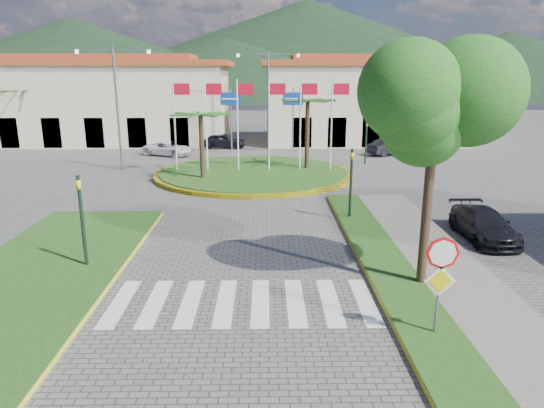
{
  "coord_description": "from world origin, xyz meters",
  "views": [
    {
      "loc": [
        0.75,
        -8.63,
        6.3
      ],
      "look_at": [
        0.99,
        8.0,
        1.83
      ],
      "focal_mm": 32.0,
      "sensor_mm": 36.0,
      "label": 1
    }
  ],
  "objects_px": {
    "white_van": "(168,149)",
    "car_dark_a": "(223,141)",
    "car_side_right": "(484,224)",
    "deciduous_tree": "(435,116)",
    "car_dark_b": "(391,147)",
    "roundabout_island": "(254,173)",
    "stop_sign": "(441,271)"
  },
  "relations": [
    {
      "from": "deciduous_tree",
      "to": "car_side_right",
      "type": "bearing_deg",
      "value": 49.12
    },
    {
      "from": "deciduous_tree",
      "to": "white_van",
      "type": "xyz_separation_m",
      "value": [
        -12.52,
        25.0,
        -4.63
      ]
    },
    {
      "from": "roundabout_island",
      "to": "deciduous_tree",
      "type": "distance_m",
      "value": 18.55
    },
    {
      "from": "white_van",
      "to": "car_dark_a",
      "type": "distance_m",
      "value": 5.66
    },
    {
      "from": "stop_sign",
      "to": "car_dark_a",
      "type": "relative_size",
      "value": 0.67
    },
    {
      "from": "car_dark_a",
      "to": "car_side_right",
      "type": "height_order",
      "value": "car_dark_a"
    },
    {
      "from": "roundabout_island",
      "to": "car_dark_a",
      "type": "distance_m",
      "value": 12.32
    },
    {
      "from": "roundabout_island",
      "to": "car_side_right",
      "type": "xyz_separation_m",
      "value": [
        9.34,
        -12.56,
        0.41
      ]
    },
    {
      "from": "white_van",
      "to": "car_dark_a",
      "type": "bearing_deg",
      "value": -23.52
    },
    {
      "from": "deciduous_tree",
      "to": "car_side_right",
      "type": "distance_m",
      "value": 7.46
    },
    {
      "from": "roundabout_island",
      "to": "stop_sign",
      "type": "bearing_deg",
      "value": -76.27
    },
    {
      "from": "car_side_right",
      "to": "deciduous_tree",
      "type": "bearing_deg",
      "value": -131.02
    },
    {
      "from": "car_dark_a",
      "to": "car_dark_b",
      "type": "bearing_deg",
      "value": -102.73
    },
    {
      "from": "white_van",
      "to": "car_side_right",
      "type": "height_order",
      "value": "car_side_right"
    },
    {
      "from": "white_van",
      "to": "car_dark_a",
      "type": "xyz_separation_m",
      "value": [
        4.06,
        3.94,
        0.12
      ]
    },
    {
      "from": "roundabout_island",
      "to": "car_dark_a",
      "type": "xyz_separation_m",
      "value": [
        -2.97,
        11.94,
        0.5
      ]
    },
    {
      "from": "car_dark_a",
      "to": "car_side_right",
      "type": "relative_size",
      "value": 0.98
    },
    {
      "from": "car_dark_a",
      "to": "roundabout_island",
      "type": "bearing_deg",
      "value": -162.87
    },
    {
      "from": "white_van",
      "to": "car_dark_b",
      "type": "bearing_deg",
      "value": -67.71
    },
    {
      "from": "car_dark_a",
      "to": "car_dark_b",
      "type": "relative_size",
      "value": 1.02
    },
    {
      "from": "roundabout_island",
      "to": "deciduous_tree",
      "type": "relative_size",
      "value": 1.87
    },
    {
      "from": "car_dark_a",
      "to": "deciduous_tree",
      "type": "bearing_deg",
      "value": -160.52
    },
    {
      "from": "stop_sign",
      "to": "roundabout_island",
      "type": "bearing_deg",
      "value": 103.73
    },
    {
      "from": "car_dark_a",
      "to": "car_dark_b",
      "type": "height_order",
      "value": "car_dark_a"
    },
    {
      "from": "stop_sign",
      "to": "car_side_right",
      "type": "bearing_deg",
      "value": 59.27
    },
    {
      "from": "car_dark_a",
      "to": "car_side_right",
      "type": "distance_m",
      "value": 27.42
    },
    {
      "from": "car_dark_b",
      "to": "white_van",
      "type": "bearing_deg",
      "value": 65.38
    },
    {
      "from": "roundabout_island",
      "to": "car_side_right",
      "type": "relative_size",
      "value": 3.14
    },
    {
      "from": "car_side_right",
      "to": "stop_sign",
      "type": "bearing_deg",
      "value": -120.86
    },
    {
      "from": "roundabout_island",
      "to": "car_dark_a",
      "type": "bearing_deg",
      "value": 103.95
    },
    {
      "from": "stop_sign",
      "to": "deciduous_tree",
      "type": "distance_m",
      "value": 4.59
    },
    {
      "from": "car_dark_b",
      "to": "car_side_right",
      "type": "distance_m",
      "value": 20.61
    }
  ]
}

